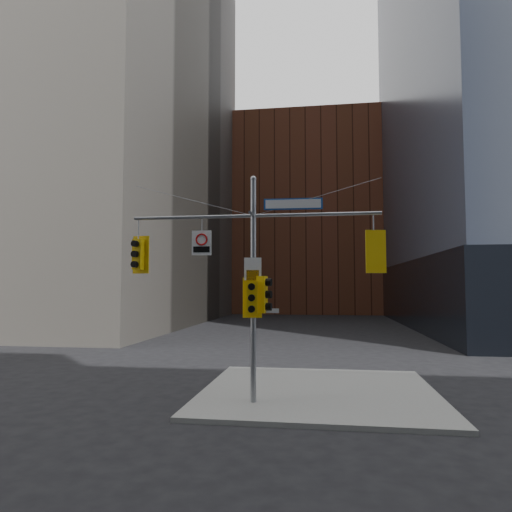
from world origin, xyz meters
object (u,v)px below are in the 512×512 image
(traffic_light_pole_side, at_px, (264,294))
(street_sign_blade, at_px, (293,204))
(regulatory_sign_arm, at_px, (202,242))
(signal_assembly, at_px, (253,265))
(traffic_light_east_arm, at_px, (374,252))
(traffic_light_pole_front, at_px, (252,298))
(traffic_light_west_arm, at_px, (138,254))

(traffic_light_pole_side, relative_size, street_sign_blade, 0.62)
(regulatory_sign_arm, bearing_deg, street_sign_blade, -1.77)
(signal_assembly, xyz_separation_m, traffic_light_east_arm, (3.74, 0.00, 0.38))
(traffic_light_pole_front, height_order, regulatory_sign_arm, regulatory_sign_arm)
(signal_assembly, bearing_deg, street_sign_blade, 0.15)
(traffic_light_pole_front, height_order, street_sign_blade, street_sign_blade)
(signal_assembly, distance_m, traffic_light_pole_side, 0.98)
(traffic_light_west_arm, relative_size, traffic_light_east_arm, 0.96)
(traffic_light_west_arm, xyz_separation_m, regulatory_sign_arm, (2.17, -0.03, 0.38))
(traffic_light_west_arm, bearing_deg, traffic_light_pole_side, 10.17)
(traffic_light_east_arm, bearing_deg, traffic_light_west_arm, -11.85)
(signal_assembly, distance_m, traffic_light_east_arm, 3.76)
(signal_assembly, xyz_separation_m, traffic_light_west_arm, (-3.86, 0.01, 0.38))
(traffic_light_pole_front, bearing_deg, traffic_light_west_arm, 170.83)
(traffic_light_west_arm, height_order, traffic_light_pole_side, traffic_light_west_arm)
(signal_assembly, distance_m, traffic_light_pole_front, 1.06)
(traffic_light_east_arm, bearing_deg, street_sign_blade, -11.81)
(traffic_light_pole_side, height_order, regulatory_sign_arm, regulatory_sign_arm)
(street_sign_blade, bearing_deg, traffic_light_pole_front, -169.80)
(traffic_light_east_arm, relative_size, traffic_light_pole_front, 1.03)
(traffic_light_pole_front, bearing_deg, signal_assembly, 84.86)
(traffic_light_east_arm, bearing_deg, traffic_light_pole_side, -11.73)
(signal_assembly, relative_size, traffic_light_pole_side, 6.93)
(traffic_light_pole_front, distance_m, street_sign_blade, 3.23)
(traffic_light_east_arm, distance_m, traffic_light_pole_side, 3.66)
(traffic_light_pole_side, bearing_deg, traffic_light_east_arm, -80.71)
(traffic_light_west_arm, relative_size, street_sign_blade, 0.68)
(traffic_light_pole_front, relative_size, regulatory_sign_arm, 1.58)
(traffic_light_west_arm, bearing_deg, traffic_light_east_arm, 10.26)
(regulatory_sign_arm, bearing_deg, signal_assembly, -1.54)
(traffic_light_west_arm, bearing_deg, regulatory_sign_arm, 9.48)
(traffic_light_east_arm, bearing_deg, traffic_light_pole_front, -7.67)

